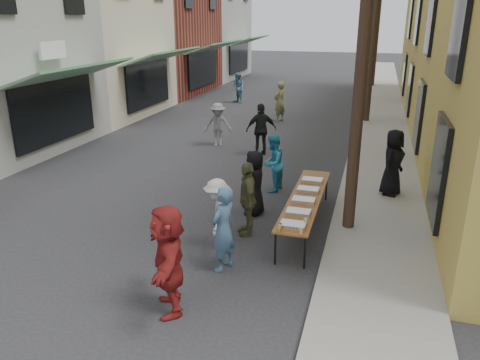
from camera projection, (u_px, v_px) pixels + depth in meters
The scene contains 27 objects.
ground at pixel (114, 267), 9.19m from camera, with size 120.00×120.00×0.00m, color #28282B.
sidewalk at pixel (382, 122), 21.45m from camera, with size 2.20×60.00×0.10m, color gray.
storefront_row at pixel (86, 27), 24.01m from camera, with size 8.00×37.00×9.00m.
utility_pole_near at pixel (365, 24), 9.28m from camera, with size 0.26×0.26×9.00m, color #2D2116.
utility_pole_mid at pixel (375, 20), 20.15m from camera, with size 0.26×0.26×9.00m, color #2D2116.
utility_pole_far at pixel (378, 18), 31.02m from camera, with size 0.26×0.26×9.00m, color #2D2116.
serving_table at pixel (305, 199), 10.68m from camera, with size 0.70×4.00×0.75m.
catering_tray_sausage at pixel (293, 225), 9.16m from camera, with size 0.50×0.33×0.08m, color maroon.
catering_tray_foil_b at pixel (298, 212), 9.75m from camera, with size 0.50×0.33×0.08m, color #B2B2B7.
catering_tray_buns at pixel (304, 200), 10.38m from camera, with size 0.50×0.33×0.08m, color tan.
catering_tray_foil_d at pixel (308, 190), 11.02m from camera, with size 0.50×0.33×0.08m, color #B2B2B7.
catering_tray_buns_end at pixel (312, 180), 11.65m from camera, with size 0.50×0.33×0.08m, color tan.
condiment_jar_a at pixel (279, 230), 8.95m from camera, with size 0.07×0.07×0.08m, color #A57F26.
condiment_jar_b at pixel (280, 228), 9.04m from camera, with size 0.07×0.07×0.08m, color #A57F26.
condiment_jar_c at pixel (281, 226), 9.13m from camera, with size 0.07×0.07×0.08m, color #A57F26.
cup_stack at pixel (301, 231), 8.87m from camera, with size 0.08×0.08×0.12m, color tan.
guest_front_a at pixel (255, 183), 11.42m from camera, with size 0.79×0.51×1.62m, color black.
guest_front_b at pixel (223, 229), 8.84m from camera, with size 0.62×0.41×1.70m, color #456887.
guest_front_c at pixel (273, 163), 12.93m from camera, with size 0.79×0.61×1.62m, color teal.
guest_front_d at pixel (217, 214), 9.74m from camera, with size 0.98×0.57×1.52m, color silver.
guest_front_e at pixel (247, 198), 10.34m from camera, with size 0.99×0.41×1.69m, color brown.
guest_queue_back at pixel (168, 259), 7.56m from camera, with size 1.74×0.56×1.88m, color maroon.
server at pixel (393, 162), 12.40m from camera, with size 0.87×0.57×1.78m, color black.
passerby_left at pixel (218, 125), 17.55m from camera, with size 1.04×0.60×1.61m, color slate.
passerby_mid at pixel (261, 130), 16.32m from camera, with size 1.07×0.44×1.82m, color black.
passerby_right at pixel (280, 102), 21.54m from camera, with size 0.67×0.44×1.84m, color olive.
passerby_far at pixel (238, 88), 26.23m from camera, with size 0.82×0.64×1.69m, color teal.
Camera 1 is at (4.64, -7.09, 4.66)m, focal length 35.00 mm.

